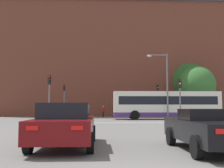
{
  "coord_description": "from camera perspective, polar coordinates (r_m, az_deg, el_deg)",
  "views": [
    {
      "loc": [
        -0.98,
        -4.56,
        1.38
      ],
      "look_at": [
        -0.12,
        22.42,
        3.59
      ],
      "focal_mm": 45.0,
      "sensor_mm": 36.0,
      "label": 1
    }
  ],
  "objects": [
    {
      "name": "traffic_light_near_left",
      "position": [
        25.29,
        -12.64,
        -1.34
      ],
      "size": [
        0.26,
        0.31,
        4.17
      ],
      "color": "slate",
      "rests_on": "ground_plane"
    },
    {
      "name": "car_saloon_left",
      "position": [
        10.0,
        -9.43,
        -8.09
      ],
      "size": [
        2.09,
        4.83,
        1.51
      ],
      "rotation": [
        0.0,
        0.0,
        0.01
      ],
      "color": "#600C0F",
      "rests_on": "ground_plane"
    },
    {
      "name": "tree_by_building",
      "position": [
        39.92,
        16.81,
        -0.27
      ],
      "size": [
        5.07,
        5.07,
        6.98
      ],
      "color": "#4C3823",
      "rests_on": "ground_plane"
    },
    {
      "name": "bus_crossing_lead",
      "position": [
        32.19,
        10.92,
        -4.1
      ],
      "size": [
        11.78,
        2.63,
        3.09
      ],
      "rotation": [
        0.0,
        0.0,
        -1.57
      ],
      "color": "silver",
      "rests_on": "ground_plane"
    },
    {
      "name": "tree_kerbside",
      "position": [
        42.37,
        15.86,
        -0.51
      ],
      "size": [
        4.53,
        4.53,
        6.72
      ],
      "color": "#4C3823",
      "rests_on": "ground_plane"
    },
    {
      "name": "traffic_light_far_left",
      "position": [
        37.55,
        -9.7,
        -2.31
      ],
      "size": [
        0.26,
        0.31,
        4.32
      ],
      "color": "slate",
      "rests_on": "ground_plane"
    },
    {
      "name": "traffic_light_near_right",
      "position": [
        26.03,
        13.65,
        -1.81
      ],
      "size": [
        0.26,
        0.31,
        3.88
      ],
      "color": "slate",
      "rests_on": "ground_plane"
    },
    {
      "name": "far_pavement",
      "position": [
        37.55,
        -0.33,
        -6.79
      ],
      "size": [
        70.23,
        2.5,
        0.01
      ],
      "primitive_type": "cube",
      "color": "gray",
      "rests_on": "ground_plane"
    },
    {
      "name": "brick_civic_building",
      "position": [
        46.2,
        -0.97,
        5.28
      ],
      "size": [
        36.51,
        10.99,
        24.45
      ],
      "color": "brown",
      "rests_on": "ground_plane"
    },
    {
      "name": "stop_line_strip",
      "position": [
        24.68,
        0.46,
        -7.88
      ],
      "size": [
        9.21,
        0.3,
        0.01
      ],
      "primitive_type": "cube",
      "color": "silver",
      "rests_on": "ground_plane"
    },
    {
      "name": "traffic_light_far_right",
      "position": [
        37.83,
        9.29,
        -2.3
      ],
      "size": [
        0.26,
        0.31,
        4.35
      ],
      "color": "slate",
      "rests_on": "ground_plane"
    },
    {
      "name": "pedestrian_waiting",
      "position": [
        37.82,
        -1.81,
        -5.41
      ],
      "size": [
        0.35,
        0.45,
        1.56
      ],
      "rotation": [
        0.0,
        0.0,
        4.35
      ],
      "color": "black",
      "rests_on": "ground_plane"
    },
    {
      "name": "tree_distant",
      "position": [
        43.54,
        15.13,
        0.35
      ],
      "size": [
        5.79,
        5.79,
        8.13
      ],
      "color": "#4C3823",
      "rests_on": "ground_plane"
    },
    {
      "name": "car_roadster_right",
      "position": [
        9.47,
        19.04,
        -8.65
      ],
      "size": [
        1.99,
        4.51,
        1.31
      ],
      "rotation": [
        0.0,
        0.0,
        0.01
      ],
      "color": "black",
      "rests_on": "ground_plane"
    },
    {
      "name": "street_lamp_junction",
      "position": [
        30.55,
        10.46,
        1.0
      ],
      "size": [
        2.24,
        0.36,
        7.12
      ],
      "color": "slate",
      "rests_on": "ground_plane"
    }
  ]
}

